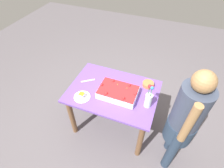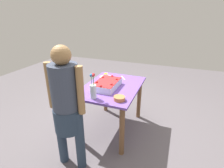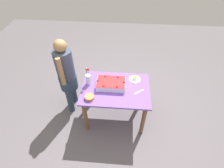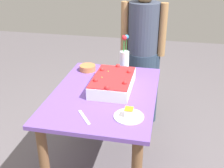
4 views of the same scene
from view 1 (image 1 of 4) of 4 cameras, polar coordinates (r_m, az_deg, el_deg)
ground_plane at (r=2.80m, az=0.30°, el=-12.76°), size 8.00×8.00×0.00m
dining_table at (r=2.32m, az=0.36°, el=-4.66°), size 1.11×0.79×0.75m
sheet_cake at (r=2.12m, az=1.94°, el=-2.71°), size 0.47×0.30×0.12m
serving_plate_with_slice at (r=2.15m, az=-9.77°, el=-3.95°), size 0.20×0.20×0.07m
cake_knife at (r=2.36m, az=-7.87°, el=1.11°), size 0.16×0.13×0.00m
flower_vase at (r=2.00m, az=11.88°, el=-4.79°), size 0.08×0.08×0.33m
fruit_bowl at (r=2.30m, az=11.69°, el=-0.06°), size 0.15×0.15×0.05m
person_standing at (r=1.96m, az=22.58°, el=-10.58°), size 0.31×0.45×1.49m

